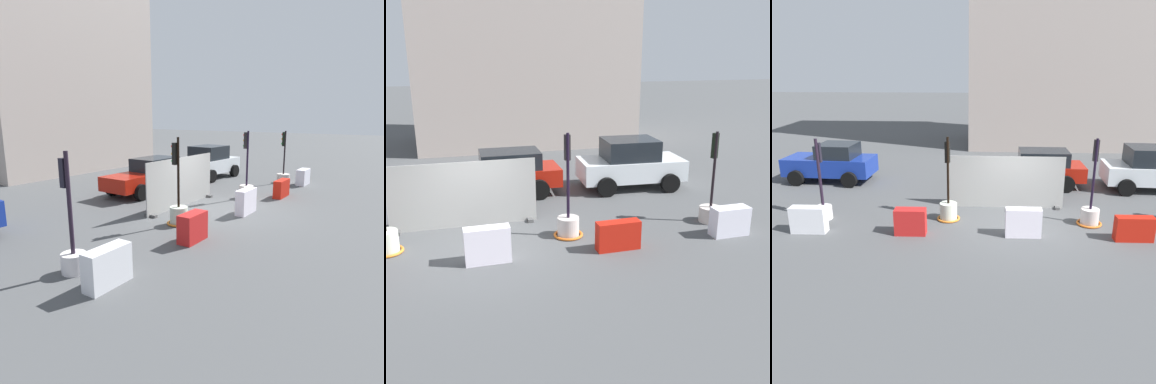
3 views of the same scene
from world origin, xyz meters
TOP-DOWN VIEW (x-y plane):
  - ground_plane at (0.00, 0.00)m, footprint 120.00×120.00m
  - traffic_light_0 at (-6.71, 0.23)m, footprint 0.58×0.58m
  - traffic_light_1 at (-2.38, 0.41)m, footprint 0.80×0.80m
  - traffic_light_2 at (2.38, 0.22)m, footprint 0.83×0.83m
  - traffic_light_3 at (6.82, 0.15)m, footprint 0.67×0.67m
  - construction_barrier_0 at (-6.72, -0.93)m, footprint 1.11×0.41m
  - construction_barrier_1 at (-3.46, -0.89)m, footprint 0.99×0.46m
  - construction_barrier_2 at (0.07, -0.88)m, footprint 1.11×0.38m
  - construction_barrier_3 at (3.41, -1.01)m, footprint 1.16×0.38m
  - construction_barrier_4 at (6.77, -0.93)m, footprint 1.07×0.46m
  - car_white_van at (5.85, 4.25)m, footprint 3.97×2.40m
  - car_red_compact at (0.97, 4.56)m, footprint 4.58×2.05m
  - building_main_facade at (3.51, 14.45)m, footprint 11.85×6.43m
  - site_fence_panel at (-0.35, 1.73)m, footprint 4.23×0.50m

SIDE VIEW (x-z plane):
  - ground_plane at x=0.00m, z-range 0.00..0.00m
  - construction_barrier_3 at x=3.41m, z-range 0.00..0.77m
  - construction_barrier_4 at x=6.77m, z-range 0.00..0.82m
  - construction_barrier_1 at x=-3.46m, z-range 0.00..0.84m
  - construction_barrier_0 at x=-6.72m, z-range 0.00..0.86m
  - traffic_light_2 at x=2.38m, z-range -1.01..1.90m
  - construction_barrier_2 at x=0.07m, z-range 0.00..0.92m
  - traffic_light_1 at x=-2.38m, z-range -0.98..1.91m
  - traffic_light_3 at x=6.82m, z-range -0.90..1.86m
  - traffic_light_0 at x=-6.71m, z-range -0.83..1.98m
  - car_red_compact at x=0.97m, z-range 0.01..1.60m
  - car_white_van at x=5.85m, z-range -0.01..1.83m
  - site_fence_panel at x=-0.35m, z-range -0.04..1.91m
  - building_main_facade at x=3.51m, z-range 0.02..16.92m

